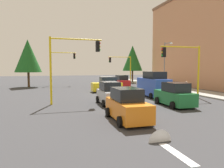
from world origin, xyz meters
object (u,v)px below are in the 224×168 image
(car_green, at_px, (175,95))
(car_silver, at_px, (110,94))
(traffic_signal_near_right, at_px, (71,57))
(car_orange, at_px, (127,106))
(tree_opposite_side, at_px, (28,56))
(traffic_signal_far_left, at_px, (121,64))
(street_lamp_curbside, at_px, (166,60))
(traffic_signal_near_left, at_px, (184,61))
(pedestrian_crossing, at_px, (186,88))
(car_red, at_px, (121,82))
(delivery_van_blue, at_px, (153,85))
(car_yellow, at_px, (107,85))
(tree_roadside_far, at_px, (133,58))
(traffic_signal_far_right, at_px, (61,62))

(car_green, bearing_deg, car_silver, -114.65)
(traffic_signal_near_right, distance_m, car_orange, 8.16)
(tree_opposite_side, xyz_separation_m, car_silver, (19.18, 8.49, -4.19))
(traffic_signal_near_right, distance_m, car_silver, 4.71)
(traffic_signal_far_left, relative_size, street_lamp_curbside, 0.77)
(traffic_signal_near_right, relative_size, car_silver, 1.56)
(traffic_signal_near_right, height_order, car_orange, traffic_signal_near_right)
(street_lamp_curbside, relative_size, car_green, 1.72)
(car_silver, bearing_deg, traffic_signal_near_left, 98.24)
(traffic_signal_near_left, bearing_deg, street_lamp_curbside, 159.79)
(car_orange, distance_m, pedestrian_crossing, 13.09)
(car_green, height_order, pedestrian_crossing, car_green)
(street_lamp_curbside, height_order, car_green, street_lamp_curbside)
(car_red, bearing_deg, car_green, -3.46)
(traffic_signal_far_left, relative_size, delivery_van_blue, 1.12)
(car_yellow, height_order, pedestrian_crossing, car_yellow)
(car_orange, bearing_deg, traffic_signal_near_left, 128.76)
(delivery_van_blue, height_order, car_green, delivery_van_blue)
(traffic_signal_near_left, xyz_separation_m, pedestrian_crossing, (-1.37, 1.38, -2.96))
(street_lamp_curbside, height_order, delivery_van_blue, street_lamp_curbside)
(traffic_signal_near_right, distance_m, tree_roadside_far, 28.44)
(car_red, bearing_deg, tree_opposite_side, -106.89)
(car_red, xyz_separation_m, pedestrian_crossing, (12.23, 3.53, 0.01))
(car_silver, bearing_deg, pedestrian_crossing, 104.95)
(car_red, bearing_deg, traffic_signal_far_left, 161.52)
(traffic_signal_far_right, bearing_deg, car_orange, 5.72)
(car_silver, xyz_separation_m, car_green, (2.29, 4.99, 0.00))
(traffic_signal_far_right, relative_size, tree_roadside_far, 0.76)
(traffic_signal_near_left, distance_m, tree_opposite_side, 24.56)
(traffic_signal_near_right, height_order, delivery_van_blue, traffic_signal_near_right)
(car_orange, bearing_deg, car_red, 162.35)
(street_lamp_curbside, xyz_separation_m, car_silver, (10.79, -11.71, -3.45))
(traffic_signal_far_left, relative_size, car_orange, 1.31)
(car_red, relative_size, car_green, 0.99)
(traffic_signal_far_left, xyz_separation_m, car_yellow, (12.00, -6.04, -2.91))
(traffic_signal_far_left, relative_size, car_yellow, 1.37)
(delivery_van_blue, bearing_deg, car_orange, -35.05)
(delivery_van_blue, bearing_deg, car_green, -9.33)
(traffic_signal_far_right, relative_size, traffic_signal_near_left, 1.10)
(delivery_van_blue, xyz_separation_m, car_silver, (3.39, -5.92, -0.39))
(car_green, bearing_deg, car_yellow, -165.99)
(street_lamp_curbside, distance_m, pedestrian_crossing, 9.19)
(street_lamp_curbside, relative_size, tree_opposite_side, 0.90)
(tree_roadside_far, bearing_deg, traffic_signal_near_left, -9.08)
(delivery_van_blue, relative_size, car_orange, 1.17)
(traffic_signal_near_left, height_order, tree_roadside_far, tree_roadside_far)
(street_lamp_curbside, distance_m, tree_opposite_side, 21.89)
(traffic_signal_far_left, height_order, tree_opposite_side, tree_opposite_side)
(car_yellow, bearing_deg, delivery_van_blue, 33.21)
(car_yellow, relative_size, car_green, 0.96)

